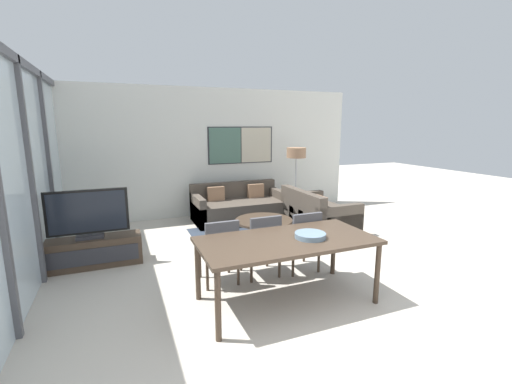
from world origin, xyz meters
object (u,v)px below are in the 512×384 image
dining_table (287,244)px  dining_chair_centre (262,240)px  sofa_main (238,207)px  floor_lamp (296,156)px  dining_chair_left (220,246)px  fruit_bowl (310,235)px  tv_console (92,252)px  sofa_side (316,215)px  dining_chair_right (302,236)px  television (88,215)px  coffee_table (264,224)px

dining_table → dining_chair_centre: 0.74m
sofa_main → floor_lamp: (1.30, -0.16, 1.06)m
dining_chair_left → floor_lamp: floor_lamp is taller
floor_lamp → fruit_bowl: bearing=-116.2°
tv_console → sofa_side: sofa_side is taller
dining_chair_left → fruit_bowl: dining_chair_left is taller
dining_chair_left → fruit_bowl: bearing=-43.3°
tv_console → sofa_main: (2.78, 1.58, 0.05)m
sofa_side → dining_chair_right: size_ratio=1.73×
sofa_main → floor_lamp: floor_lamp is taller
television → floor_lamp: bearing=19.2°
dining_table → dining_chair_centre: bearing=90.0°
television → fruit_bowl: size_ratio=3.06×
sofa_main → tv_console: bearing=-150.4°
television → dining_chair_centre: (2.13, -1.23, -0.27)m
coffee_table → dining_table: size_ratio=0.52×
fruit_bowl → tv_console: bearing=139.9°
dining_chair_left → coffee_table: bearing=49.3°
sofa_side → coffee_table: bearing=98.6°
tv_console → sofa_main: 3.20m
dining_chair_left → tv_console: bearing=141.8°
fruit_bowl → dining_chair_centre: bearing=108.1°
dining_chair_right → fruit_bowl: dining_chair_right is taller
sofa_main → dining_chair_left: 3.07m
dining_table → television: bearing=137.6°
dining_chair_centre → fruit_bowl: (0.26, -0.79, 0.28)m
coffee_table → dining_chair_right: dining_chair_right is taller
coffee_table → fruit_bowl: bearing=-100.0°
dining_chair_right → fruit_bowl: (-0.32, -0.74, 0.28)m
sofa_side → sofa_main: bearing=44.9°
television → dining_chair_left: size_ratio=1.25×
sofa_main → floor_lamp: size_ratio=1.28×
tv_console → fruit_bowl: bearing=-40.1°
dining_chair_left → dining_chair_right: size_ratio=1.00×
dining_table → fruit_bowl: bearing=-14.7°
dining_chair_centre → floor_lamp: 3.39m
dining_chair_left → dining_chair_right: same height
dining_table → floor_lamp: floor_lamp is taller
dining_chair_left → sofa_main: bearing=66.4°
television → dining_chair_centre: bearing=-29.9°
television → dining_table: bearing=-42.4°
tv_console → television: bearing=90.0°
sofa_main → fruit_bowl: 3.65m
sofa_side → floor_lamp: size_ratio=0.98×
sofa_side → fruit_bowl: (-1.59, -2.39, 0.52)m
dining_chair_right → floor_lamp: bearing=63.1°
dining_chair_centre → sofa_main: bearing=77.0°
sofa_side → dining_chair_right: bearing=142.7°
dining_chair_centre → floor_lamp: size_ratio=0.56×
floor_lamp → sofa_side: bearing=-95.7°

